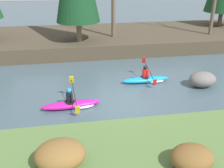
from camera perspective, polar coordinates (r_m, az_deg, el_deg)
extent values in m
plane|color=#425660|center=(12.69, 2.32, -3.95)|extent=(90.00, 90.00, 0.00)
cube|color=#473D2D|center=(22.11, -3.22, 9.71)|extent=(44.00, 8.03, 1.00)
cylinder|color=#7A664C|center=(19.56, -7.19, 11.31)|extent=(0.36, 0.36, 1.41)
cylinder|color=brown|center=(26.73, 22.48, 13.00)|extent=(0.36, 0.36, 1.29)
cylinder|color=brown|center=(20.50, 0.28, 15.83)|extent=(0.28, 0.28, 4.06)
cylinder|color=brown|center=(22.62, 21.31, 15.57)|extent=(0.28, 0.28, 4.46)
ellipsoid|color=brown|center=(7.82, -11.22, -14.81)|extent=(1.46, 1.22, 0.79)
ellipsoid|color=brown|center=(8.00, 17.02, -15.02)|extent=(1.25, 1.04, 0.67)
ellipsoid|color=#1993D6|center=(14.89, 7.29, 0.98)|extent=(2.72, 0.71, 0.34)
cone|color=#1993D6|center=(15.32, 11.70, 1.40)|extent=(0.36, 0.21, 0.20)
cylinder|color=black|center=(14.82, 7.14, 1.48)|extent=(0.50, 0.50, 0.08)
cylinder|color=red|center=(14.73, 7.19, 2.38)|extent=(0.31, 0.31, 0.42)
sphere|color=black|center=(14.61, 7.25, 3.56)|extent=(0.24, 0.24, 0.23)
cylinder|color=red|center=(14.94, 7.28, 3.05)|extent=(0.10, 0.23, 0.35)
cylinder|color=red|center=(14.52, 7.88, 2.38)|extent=(0.10, 0.23, 0.35)
cylinder|color=black|center=(14.76, 8.06, 2.90)|extent=(0.11, 1.91, 0.65)
cube|color=red|center=(15.50, 6.96, 5.21)|extent=(0.21, 0.17, 0.41)
cube|color=red|center=(14.05, 9.27, 0.35)|extent=(0.21, 0.17, 0.41)
ellipsoid|color=white|center=(15.11, 9.25, 0.87)|extent=(1.13, 0.74, 0.18)
ellipsoid|color=#C61999|center=(12.25, -8.90, -4.44)|extent=(2.74, 0.83, 0.34)
cone|color=#C61999|center=(12.40, -3.19, -3.73)|extent=(0.37, 0.23, 0.20)
cylinder|color=black|center=(12.18, -9.18, -3.87)|extent=(0.52, 0.52, 0.08)
cylinder|color=black|center=(12.07, -9.26, -2.82)|extent=(0.32, 0.32, 0.42)
sphere|color=#1E89D1|center=(11.93, -9.36, -1.43)|extent=(0.25, 0.25, 0.23)
cylinder|color=black|center=(12.25, -8.94, -1.91)|extent=(0.11, 0.23, 0.35)
cylinder|color=black|center=(11.82, -8.68, -2.90)|extent=(0.11, 0.23, 0.35)
cylinder|color=black|center=(12.03, -8.21, -2.16)|extent=(0.20, 1.91, 0.65)
cube|color=yellow|center=(12.77, -8.82, 0.91)|extent=(0.21, 0.18, 0.41)
cube|color=yellow|center=(11.34, -7.52, -5.62)|extent=(0.21, 0.18, 0.41)
ellipsoid|color=white|center=(12.34, -6.34, -4.49)|extent=(1.16, 0.79, 0.18)
ellipsoid|color=slate|center=(14.98, 19.11, 0.96)|extent=(1.47, 1.15, 0.83)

